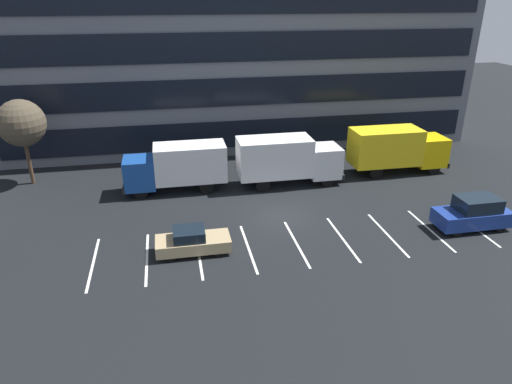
% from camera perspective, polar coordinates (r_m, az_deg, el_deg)
% --- Properties ---
extents(ground_plane, '(120.00, 120.00, 0.00)m').
position_cam_1_polar(ground_plane, '(29.71, 3.21, -3.10)').
color(ground_plane, black).
extents(office_building, '(41.81, 10.98, 21.60)m').
position_cam_1_polar(office_building, '(44.25, -2.48, 20.26)').
color(office_building, slate).
rests_on(office_building, ground_plane).
extents(lot_markings, '(22.54, 5.40, 0.01)m').
position_cam_1_polar(lot_markings, '(26.80, 5.00, -6.31)').
color(lot_markings, silver).
rests_on(lot_markings, ground_plane).
extents(box_truck_blue, '(7.30, 2.42, 3.38)m').
position_cam_1_polar(box_truck_blue, '(33.39, -9.67, 3.23)').
color(box_truck_blue, '#194799').
rests_on(box_truck_blue, ground_plane).
extents(box_truck_yellow_all, '(7.73, 2.56, 3.58)m').
position_cam_1_polar(box_truck_yellow_all, '(37.99, 16.93, 5.21)').
color(box_truck_yellow_all, yellow).
rests_on(box_truck_yellow_all, ground_plane).
extents(box_truck_white, '(7.75, 2.56, 3.59)m').
position_cam_1_polar(box_truck_white, '(34.08, 3.88, 4.14)').
color(box_truck_white, white).
rests_on(box_truck_white, ground_plane).
extents(suv_navy, '(4.47, 1.89, 2.02)m').
position_cam_1_polar(suv_navy, '(30.86, 25.21, -2.40)').
color(suv_navy, navy).
rests_on(suv_navy, ground_plane).
extents(sedan_tan, '(4.07, 1.70, 1.46)m').
position_cam_1_polar(sedan_tan, '(25.73, -7.86, -6.06)').
color(sedan_tan, tan).
rests_on(sedan_tan, ground_plane).
extents(bare_tree, '(3.37, 3.37, 6.33)m').
position_cam_1_polar(bare_tree, '(37.36, -26.94, 7.55)').
color(bare_tree, '#473323').
rests_on(bare_tree, ground_plane).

